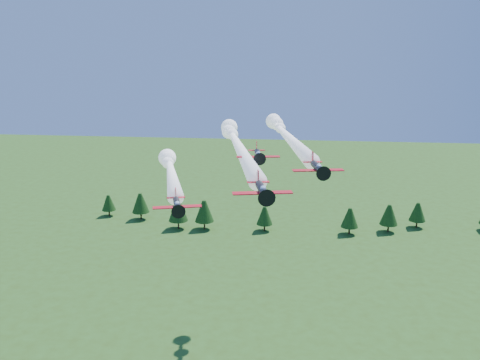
# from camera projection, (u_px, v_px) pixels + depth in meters

# --- Properties ---
(plane_lead) EXTENTS (17.54, 59.65, 3.70)m
(plane_lead) POSITION_uv_depth(u_px,v_px,m) (237.00, 143.00, 99.75)
(plane_lead) COLOR black
(plane_lead) RESTS_ON ground
(plane_left) EXTENTS (15.41, 39.95, 3.70)m
(plane_left) POSITION_uv_depth(u_px,v_px,m) (171.00, 169.00, 100.58)
(plane_left) COLOR black
(plane_left) RESTS_ON ground
(plane_right) EXTENTS (15.41, 56.41, 3.70)m
(plane_right) POSITION_uv_depth(u_px,v_px,m) (286.00, 134.00, 111.13)
(plane_right) COLOR black
(plane_right) RESTS_ON ground
(plane_slot) EXTENTS (6.96, 7.60, 2.43)m
(plane_slot) POSITION_uv_depth(u_px,v_px,m) (258.00, 154.00, 84.62)
(plane_slot) COLOR black
(plane_slot) RESTS_ON ground
(treeline) EXTENTS (153.42, 19.49, 10.94)m
(treeline) POSITION_uv_depth(u_px,v_px,m) (292.00, 211.00, 193.45)
(treeline) COLOR #382314
(treeline) RESTS_ON ground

